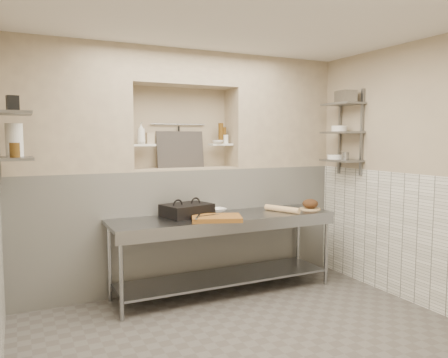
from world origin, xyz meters
TOP-DOWN VIEW (x-y plane):
  - floor at (0.00, 0.00)m, footprint 4.00×3.90m
  - ceiling at (0.00, 0.00)m, footprint 4.00×3.90m
  - wall_right at (2.05, 0.00)m, footprint 0.10×3.90m
  - wall_back at (0.00, 2.00)m, footprint 4.00×0.10m
  - backwall_lower at (0.00, 1.75)m, footprint 4.00×0.40m
  - alcove_sill at (0.00, 1.75)m, footprint 1.30×0.40m
  - backwall_pillar_left at (-1.33, 1.75)m, footprint 1.35×0.40m
  - backwall_pillar_right at (1.33, 1.75)m, footprint 1.35×0.40m
  - backwall_header at (0.00, 1.75)m, footprint 1.30×0.40m
  - wainscot_right at (1.99, 0.00)m, footprint 0.02×3.90m
  - alcove_shelf_left at (-0.50, 1.75)m, footprint 0.28×0.16m
  - alcove_shelf_right at (0.50, 1.75)m, footprint 0.28×0.16m
  - utensil_rail at (0.00, 1.92)m, footprint 0.70×0.02m
  - hanging_steel at (0.00, 1.90)m, footprint 0.02×0.02m
  - splash_panel at (0.00, 1.85)m, footprint 0.60×0.08m
  - wall_shelf_left_lower at (-1.84, 1.05)m, footprint 0.30×0.50m
  - wall_shelf_left_upper at (-1.84, 1.05)m, footprint 0.30×0.50m
  - shelf_rail_right_a at (1.98, 1.25)m, footprint 0.03×0.03m
  - shelf_rail_right_b at (1.98, 0.85)m, footprint 0.03×0.03m
  - wall_shelf_right_lower at (1.84, 1.05)m, footprint 0.30×0.50m
  - wall_shelf_right_mid at (1.84, 1.05)m, footprint 0.30×0.50m
  - wall_shelf_right_upper at (1.84, 1.05)m, footprint 0.30×0.50m
  - prep_table at (0.28, 1.18)m, footprint 2.60×0.70m
  - panini_press at (-0.12, 1.33)m, footprint 0.60×0.50m
  - cutting_board at (0.09, 0.98)m, footprint 0.62×0.53m
  - knife_blade at (0.02, 1.03)m, footprint 0.28×0.08m
  - tongs at (-0.13, 0.97)m, footprint 0.14×0.21m
  - mixing_bowl at (0.32, 1.44)m, footprint 0.22×0.22m
  - rolling_pin at (1.01, 1.11)m, footprint 0.25×0.46m
  - bread_board at (1.43, 1.12)m, footprint 0.26×0.26m
  - bread_loaf at (1.43, 1.12)m, footprint 0.19×0.19m
  - bottle_soap at (-0.53, 1.70)m, footprint 0.11×0.11m
  - jar_alcove at (-0.41, 1.77)m, footprint 0.09×0.09m
  - bowl_alcove at (0.44, 1.70)m, footprint 0.18×0.18m
  - condiment_a at (0.57, 1.79)m, footprint 0.06×0.06m
  - condiment_b at (0.52, 1.78)m, footprint 0.06×0.06m
  - condiment_c at (0.57, 1.74)m, footprint 0.06×0.06m
  - jug_left at (-1.84, 1.20)m, footprint 0.15×0.15m
  - jar_left at (-1.84, 0.96)m, footprint 0.09×0.09m
  - box_left_upper at (-1.84, 1.02)m, footprint 0.11×0.11m
  - bowl_right at (1.84, 1.17)m, footprint 0.19×0.19m
  - canister_right at (1.84, 0.98)m, footprint 0.09×0.09m
  - bowl_right_mid at (1.84, 1.10)m, footprint 0.19×0.19m
  - basket_right at (1.84, 1.00)m, footprint 0.22×0.26m

SIDE VIEW (x-z plane):
  - floor at x=0.00m, z-range -0.10..0.00m
  - prep_table at x=0.28m, z-range 0.19..1.09m
  - backwall_lower at x=0.00m, z-range 0.00..1.40m
  - wainscot_right at x=1.99m, z-range 0.00..1.40m
  - bread_board at x=1.43m, z-range 0.90..0.91m
  - cutting_board at x=0.09m, z-range 0.90..0.95m
  - mixing_bowl at x=0.32m, z-range 0.90..0.95m
  - rolling_pin at x=1.01m, z-range 0.90..0.97m
  - knife_blade at x=0.02m, z-range 0.95..0.95m
  - tongs at x=-0.13m, z-range 0.95..0.97m
  - panini_press at x=-0.12m, z-range 0.90..1.04m
  - bread_loaf at x=1.43m, z-range 0.91..1.03m
  - wall_right at x=2.05m, z-range 0.00..2.80m
  - wall_back at x=0.00m, z-range 0.00..2.80m
  - alcove_sill at x=0.00m, z-range 1.40..1.42m
  - wall_shelf_right_lower at x=1.84m, z-range 1.49..1.51m
  - bowl_right at x=1.84m, z-range 1.51..1.57m
  - canister_right at x=1.84m, z-range 1.51..1.61m
  - wall_shelf_left_lower at x=-1.84m, z-range 1.59..1.61m
  - splash_panel at x=0.00m, z-range 1.42..1.86m
  - jar_left at x=-1.84m, z-range 1.61..1.74m
  - alcove_shelf_left at x=-0.50m, z-range 1.69..1.71m
  - alcove_shelf_right at x=0.50m, z-range 1.69..1.71m
  - bowl_alcove at x=0.44m, z-range 1.71..1.76m
  - jug_left at x=-1.84m, z-range 1.61..1.91m
  - condiment_c at x=0.57m, z-range 1.71..1.82m
  - jar_alcove at x=-0.41m, z-range 1.71..1.84m
  - hanging_steel at x=0.00m, z-range 1.63..1.93m
  - condiment_a at x=0.57m, z-range 1.71..1.92m
  - bottle_soap at x=-0.53m, z-range 1.71..1.96m
  - condiment_b at x=0.52m, z-range 1.71..1.97m
  - shelf_rail_right_a at x=1.98m, z-range 1.33..2.38m
  - shelf_rail_right_b at x=1.98m, z-range 1.33..2.38m
  - wall_shelf_right_mid at x=1.84m, z-range 1.84..1.86m
  - bowl_right_mid at x=1.84m, z-range 1.86..1.93m
  - utensil_rail at x=0.00m, z-range 1.94..1.96m
  - wall_shelf_left_upper at x=-1.84m, z-range 1.99..2.01m
  - box_left_upper at x=-1.84m, z-range 2.01..2.15m
  - backwall_pillar_left at x=-1.33m, z-range 1.40..2.80m
  - backwall_pillar_right at x=1.33m, z-range 1.40..2.80m
  - wall_shelf_right_upper at x=1.84m, z-range 2.19..2.21m
  - basket_right at x=1.84m, z-range 2.21..2.36m
  - backwall_header at x=0.00m, z-range 2.40..2.80m
  - ceiling at x=0.00m, z-range 2.80..2.90m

